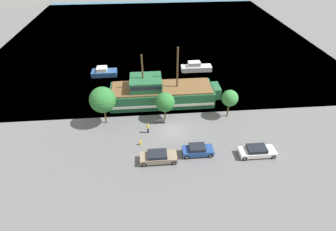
{
  "coord_description": "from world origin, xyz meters",
  "views": [
    {
      "loc": [
        -3.4,
        -30.67,
        25.12
      ],
      "look_at": [
        -0.58,
        2.0,
        1.2
      ],
      "focal_mm": 28.0,
      "sensor_mm": 36.0,
      "label": 1
    }
  ],
  "objects_px": {
    "moored_boat_outer": "(196,67)",
    "parked_car_curb_front": "(198,150)",
    "pirate_ship": "(161,93)",
    "bench_promenade_east": "(160,121)",
    "fire_hydrant": "(141,143)",
    "moored_boat_dockside": "(104,72)",
    "pedestrian_walking_near": "(148,128)",
    "parked_car_curb_mid": "(158,157)",
    "parked_car_curb_rear": "(257,151)"
  },
  "relations": [
    {
      "from": "moored_boat_dockside",
      "to": "parked_car_curb_rear",
      "type": "height_order",
      "value": "moored_boat_dockside"
    },
    {
      "from": "moored_boat_outer",
      "to": "fire_hydrant",
      "type": "xyz_separation_m",
      "value": [
        -11.7,
        -22.36,
        -0.34
      ]
    },
    {
      "from": "moored_boat_outer",
      "to": "parked_car_curb_front",
      "type": "height_order",
      "value": "moored_boat_outer"
    },
    {
      "from": "parked_car_curb_mid",
      "to": "bench_promenade_east",
      "type": "xyz_separation_m",
      "value": [
        0.7,
        8.04,
        -0.28
      ]
    },
    {
      "from": "parked_car_curb_rear",
      "to": "fire_hydrant",
      "type": "bearing_deg",
      "value": 167.69
    },
    {
      "from": "parked_car_curb_mid",
      "to": "parked_car_curb_rear",
      "type": "xyz_separation_m",
      "value": [
        13.2,
        -0.06,
        -0.01
      ]
    },
    {
      "from": "parked_car_curb_mid",
      "to": "pirate_ship",
      "type": "bearing_deg",
      "value": 85.04
    },
    {
      "from": "parked_car_curb_front",
      "to": "fire_hydrant",
      "type": "bearing_deg",
      "value": 161.56
    },
    {
      "from": "pirate_ship",
      "to": "pedestrian_walking_near",
      "type": "bearing_deg",
      "value": -106.21
    },
    {
      "from": "pedestrian_walking_near",
      "to": "parked_car_curb_front",
      "type": "bearing_deg",
      "value": -38.35
    },
    {
      "from": "parked_car_curb_mid",
      "to": "parked_car_curb_rear",
      "type": "distance_m",
      "value": 13.2
    },
    {
      "from": "pirate_ship",
      "to": "bench_promenade_east",
      "type": "relative_size",
      "value": 11.54
    },
    {
      "from": "parked_car_curb_rear",
      "to": "parked_car_curb_mid",
      "type": "bearing_deg",
      "value": 179.74
    },
    {
      "from": "pedestrian_walking_near",
      "to": "parked_car_curb_mid",
      "type": "bearing_deg",
      "value": -78.79
    },
    {
      "from": "moored_boat_dockside",
      "to": "moored_boat_outer",
      "type": "bearing_deg",
      "value": 1.4
    },
    {
      "from": "moored_boat_outer",
      "to": "fire_hydrant",
      "type": "relative_size",
      "value": 8.34
    },
    {
      "from": "moored_boat_outer",
      "to": "pirate_ship",
      "type": "bearing_deg",
      "value": -125.47
    },
    {
      "from": "moored_boat_outer",
      "to": "parked_car_curb_rear",
      "type": "height_order",
      "value": "moored_boat_outer"
    },
    {
      "from": "pirate_ship",
      "to": "fire_hydrant",
      "type": "height_order",
      "value": "pirate_ship"
    },
    {
      "from": "moored_boat_dockside",
      "to": "moored_boat_outer",
      "type": "distance_m",
      "value": 19.16
    },
    {
      "from": "moored_boat_outer",
      "to": "fire_hydrant",
      "type": "bearing_deg",
      "value": -117.62
    },
    {
      "from": "moored_boat_outer",
      "to": "parked_car_curb_front",
      "type": "xyz_separation_m",
      "value": [
        -4.08,
        -24.9,
        -0.01
      ]
    },
    {
      "from": "pirate_ship",
      "to": "parked_car_curb_rear",
      "type": "relative_size",
      "value": 3.89
    },
    {
      "from": "fire_hydrant",
      "to": "bench_promenade_east",
      "type": "bearing_deg",
      "value": 57.6
    },
    {
      "from": "parked_car_curb_mid",
      "to": "parked_car_curb_rear",
      "type": "bearing_deg",
      "value": -0.26
    },
    {
      "from": "fire_hydrant",
      "to": "moored_boat_dockside",
      "type": "bearing_deg",
      "value": 108.81
    },
    {
      "from": "bench_promenade_east",
      "to": "pedestrian_walking_near",
      "type": "bearing_deg",
      "value": -131.61
    },
    {
      "from": "fire_hydrant",
      "to": "bench_promenade_east",
      "type": "distance_m",
      "value": 5.59
    },
    {
      "from": "parked_car_curb_front",
      "to": "bench_promenade_east",
      "type": "relative_size",
      "value": 2.52
    },
    {
      "from": "parked_car_curb_mid",
      "to": "fire_hydrant",
      "type": "relative_size",
      "value": 6.28
    },
    {
      "from": "moored_boat_outer",
      "to": "parked_car_curb_front",
      "type": "bearing_deg",
      "value": -99.31
    },
    {
      "from": "parked_car_curb_rear",
      "to": "pedestrian_walking_near",
      "type": "height_order",
      "value": "pedestrian_walking_near"
    },
    {
      "from": "moored_boat_outer",
      "to": "parked_car_curb_front",
      "type": "distance_m",
      "value": 25.23
    },
    {
      "from": "moored_boat_dockside",
      "to": "parked_car_curb_rear",
      "type": "bearing_deg",
      "value": -47.76
    },
    {
      "from": "pirate_ship",
      "to": "moored_boat_outer",
      "type": "relative_size",
      "value": 2.95
    },
    {
      "from": "pirate_ship",
      "to": "moored_boat_outer",
      "type": "xyz_separation_m",
      "value": [
        8.17,
        11.47,
        -1.03
      ]
    },
    {
      "from": "parked_car_curb_front",
      "to": "parked_car_curb_mid",
      "type": "bearing_deg",
      "value": -171.69
    },
    {
      "from": "parked_car_curb_front",
      "to": "pedestrian_walking_near",
      "type": "xyz_separation_m",
      "value": [
        -6.5,
        5.14,
        0.14
      ]
    },
    {
      "from": "pirate_ship",
      "to": "bench_promenade_east",
      "type": "xyz_separation_m",
      "value": [
        -0.53,
        -6.17,
        -1.35
      ]
    },
    {
      "from": "parked_car_curb_rear",
      "to": "fire_hydrant",
      "type": "xyz_separation_m",
      "value": [
        -15.49,
        3.38,
        -0.29
      ]
    },
    {
      "from": "moored_boat_dockside",
      "to": "moored_boat_outer",
      "type": "height_order",
      "value": "moored_boat_outer"
    },
    {
      "from": "moored_boat_dockside",
      "to": "bench_promenade_east",
      "type": "relative_size",
      "value": 3.11
    },
    {
      "from": "parked_car_curb_rear",
      "to": "bench_promenade_east",
      "type": "height_order",
      "value": "parked_car_curb_rear"
    },
    {
      "from": "parked_car_curb_rear",
      "to": "fire_hydrant",
      "type": "relative_size",
      "value": 6.32
    },
    {
      "from": "moored_boat_dockside",
      "to": "bench_promenade_east",
      "type": "distance_m",
      "value": 20.11
    },
    {
      "from": "parked_car_curb_mid",
      "to": "fire_hydrant",
      "type": "xyz_separation_m",
      "value": [
        -2.29,
        3.32,
        -0.31
      ]
    },
    {
      "from": "moored_boat_outer",
      "to": "parked_car_curb_mid",
      "type": "xyz_separation_m",
      "value": [
        -9.41,
        -25.68,
        -0.03
      ]
    },
    {
      "from": "moored_boat_outer",
      "to": "bench_promenade_east",
      "type": "height_order",
      "value": "moored_boat_outer"
    },
    {
      "from": "parked_car_curb_front",
      "to": "bench_promenade_east",
      "type": "height_order",
      "value": "parked_car_curb_front"
    },
    {
      "from": "parked_car_curb_rear",
      "to": "pedestrian_walking_near",
      "type": "distance_m",
      "value": 15.57
    }
  ]
}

